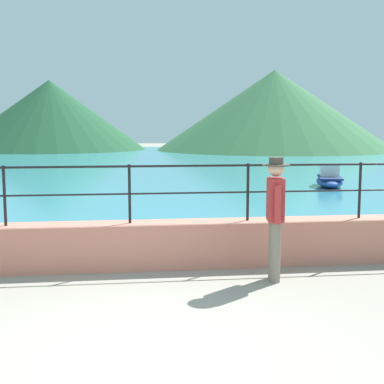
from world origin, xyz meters
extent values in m
plane|color=gray|center=(0.00, 0.00, 0.00)|extent=(120.00, 120.00, 0.00)
cube|color=tan|center=(0.00, 3.20, 0.35)|extent=(20.00, 0.56, 0.70)
cylinder|color=black|center=(-1.84, 3.20, 1.15)|extent=(0.04, 0.04, 0.90)
cylinder|color=black|center=(0.00, 3.20, 1.15)|extent=(0.04, 0.04, 0.90)
cylinder|color=black|center=(1.84, 3.20, 1.15)|extent=(0.04, 0.04, 0.90)
cylinder|color=black|center=(3.68, 3.20, 1.15)|extent=(0.04, 0.04, 0.90)
cylinder|color=black|center=(0.00, 3.20, 1.57)|extent=(18.40, 0.04, 0.04)
cylinder|color=black|center=(0.00, 3.20, 1.15)|extent=(18.40, 0.03, 0.03)
cube|color=teal|center=(0.00, 25.84, 0.03)|extent=(64.00, 44.32, 0.06)
cone|color=#1E4C2D|center=(-6.77, 43.54, 3.08)|extent=(16.98, 16.98, 6.17)
cone|color=#33663D|center=(12.79, 40.41, 3.48)|extent=(20.73, 20.73, 6.96)
cylinder|color=slate|center=(2.01, 2.18, 0.43)|extent=(0.15, 0.15, 0.86)
cylinder|color=slate|center=(2.03, 2.36, 0.43)|extent=(0.15, 0.15, 0.86)
cube|color=#B22D2D|center=(2.02, 2.27, 1.16)|extent=(0.27, 0.39, 0.60)
cylinder|color=#B22D2D|center=(1.98, 2.04, 1.12)|extent=(0.09, 0.09, 0.52)
cylinder|color=#B22D2D|center=(2.06, 2.51, 1.12)|extent=(0.09, 0.09, 0.52)
sphere|color=beige|center=(2.02, 2.27, 1.59)|extent=(0.22, 0.22, 0.22)
cylinder|color=#4C4238|center=(2.02, 2.27, 1.64)|extent=(0.38, 0.38, 0.02)
cylinder|color=#4C4238|center=(2.02, 2.27, 1.70)|extent=(0.20, 0.20, 0.10)
ellipsoid|color=#2D4C9E|center=(6.99, 12.74, 0.24)|extent=(1.54, 2.46, 0.36)
cube|color=navy|center=(6.99, 12.74, 0.39)|extent=(1.27, 1.98, 0.06)
cube|color=silver|center=(7.06, 12.98, 0.62)|extent=(0.84, 0.95, 0.40)
camera|label=1|loc=(-0.03, -4.79, 2.19)|focal=49.21mm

